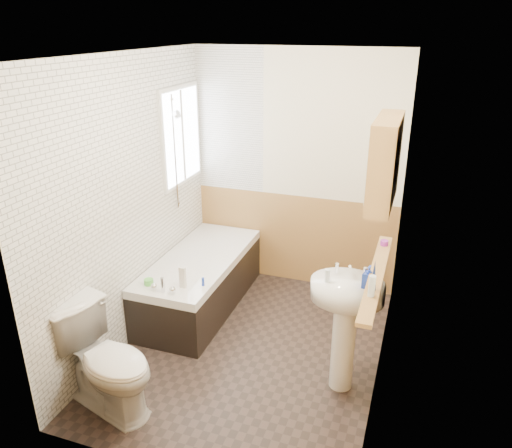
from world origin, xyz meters
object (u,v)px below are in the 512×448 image
object	(u,v)px
sink	(346,313)
medicine_cabinet	(385,162)
toilet	(107,362)
bathtub	(201,280)
pine_shelf	(377,275)

from	to	relation	value
sink	medicine_cabinet	distance (m)	1.19
medicine_cabinet	toilet	bearing A→B (deg)	-154.99
sink	bathtub	bearing A→B (deg)	165.89
pine_shelf	medicine_cabinet	distance (m)	0.81
toilet	medicine_cabinet	bearing A→B (deg)	-48.25
medicine_cabinet	bathtub	bearing A→B (deg)	157.68
toilet	sink	distance (m)	1.81
bathtub	medicine_cabinet	distance (m)	2.45
medicine_cabinet	pine_shelf	bearing A→B (deg)	-68.43
pine_shelf	medicine_cabinet	bearing A→B (deg)	111.57
pine_shelf	medicine_cabinet	world-z (taller)	medicine_cabinet
bathtub	pine_shelf	world-z (taller)	pine_shelf
medicine_cabinet	sink	bearing A→B (deg)	-169.28
toilet	sink	bearing A→B (deg)	-46.86
bathtub	sink	bearing A→B (deg)	-25.47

